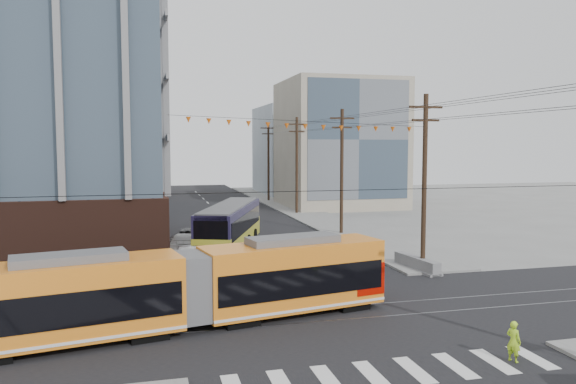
# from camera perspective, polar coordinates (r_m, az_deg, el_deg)

# --- Properties ---
(ground) EXTENTS (160.00, 160.00, 0.00)m
(ground) POSITION_cam_1_polar(r_m,az_deg,el_deg) (23.38, 7.45, -14.98)
(ground) COLOR slate
(bg_bldg_nw_near) EXTENTS (18.00, 16.00, 18.00)m
(bg_bldg_nw_near) POSITION_cam_1_polar(r_m,az_deg,el_deg) (72.93, -21.35, 5.36)
(bg_bldg_nw_near) COLOR #8C99A5
(bg_bldg_nw_near) RESTS_ON ground
(bg_bldg_ne_near) EXTENTS (14.00, 14.00, 16.00)m
(bg_bldg_ne_near) POSITION_cam_1_polar(r_m,az_deg,el_deg) (72.57, 5.18, 4.89)
(bg_bldg_ne_near) COLOR gray
(bg_bldg_ne_near) RESTS_ON ground
(bg_bldg_nw_far) EXTENTS (16.00, 18.00, 20.00)m
(bg_bldg_nw_far) POSITION_cam_1_polar(r_m,az_deg,el_deg) (92.60, -18.02, 5.89)
(bg_bldg_nw_far) COLOR gray
(bg_bldg_nw_far) RESTS_ON ground
(bg_bldg_ne_far) EXTENTS (16.00, 16.00, 14.00)m
(bg_bldg_ne_far) POSITION_cam_1_polar(r_m,az_deg,el_deg) (92.22, 2.18, 4.27)
(bg_bldg_ne_far) COLOR #8C99A5
(bg_bldg_ne_far) RESTS_ON ground
(utility_pole_far) EXTENTS (0.30, 0.30, 11.00)m
(utility_pole_far) POSITION_cam_1_polar(r_m,az_deg,el_deg) (78.25, -2.00, 3.07)
(utility_pole_far) COLOR black
(utility_pole_far) RESTS_ON ground
(streetcar) EXTENTS (18.46, 6.15, 3.53)m
(streetcar) POSITION_cam_1_polar(r_m,az_deg,el_deg) (24.80, -9.76, -9.58)
(streetcar) COLOR orange
(streetcar) RESTS_ON ground
(city_bus) EXTENTS (6.73, 12.42, 3.47)m
(city_bus) POSITION_cam_1_polar(r_m,az_deg,el_deg) (42.91, -5.92, -3.46)
(city_bus) COLOR #1E1A39
(city_bus) RESTS_ON ground
(parked_car_silver) EXTENTS (2.12, 4.78, 1.52)m
(parked_car_silver) POSITION_cam_1_polar(r_m,az_deg,el_deg) (36.54, -9.73, -6.52)
(parked_car_silver) COLOR #ACACAC
(parked_car_silver) RESTS_ON ground
(parked_car_white) EXTENTS (3.09, 5.54, 1.52)m
(parked_car_white) POSITION_cam_1_polar(r_m,az_deg,el_deg) (41.44, -10.46, -5.18)
(parked_car_white) COLOR silver
(parked_car_white) RESTS_ON ground
(parked_car_grey) EXTENTS (3.27, 5.00, 1.28)m
(parked_car_grey) POSITION_cam_1_polar(r_m,az_deg,el_deg) (45.64, -10.06, -4.41)
(parked_car_grey) COLOR #535455
(parked_car_grey) RESTS_ON ground
(pedestrian) EXTENTS (0.55, 0.65, 1.52)m
(pedestrian) POSITION_cam_1_polar(r_m,az_deg,el_deg) (22.69, 21.94, -13.89)
(pedestrian) COLOR #B3E825
(pedestrian) RESTS_ON ground
(jersey_barrier) EXTENTS (1.47, 4.27, 0.84)m
(jersey_barrier) POSITION_cam_1_polar(r_m,az_deg,el_deg) (36.62, 12.95, -7.09)
(jersey_barrier) COLOR slate
(jersey_barrier) RESTS_ON ground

